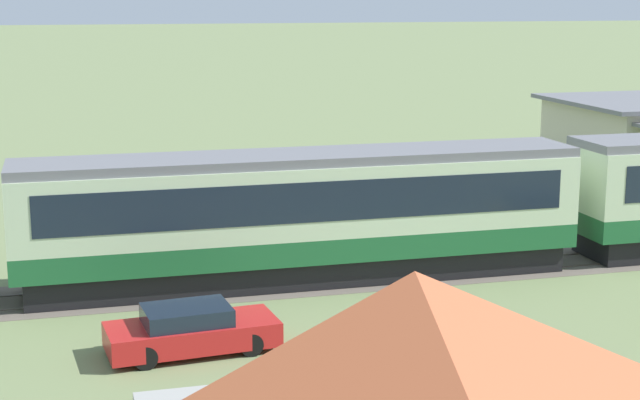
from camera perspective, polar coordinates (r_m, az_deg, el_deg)
name	(u,v)px	position (r m, az deg, el deg)	size (l,w,h in m)	color
passenger_train	(577,195)	(35.59, 14.75, 0.28)	(76.88, 2.96, 4.28)	#1E6033
parked_car_red	(191,330)	(26.25, -7.51, -7.52)	(4.62, 2.22, 1.27)	red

